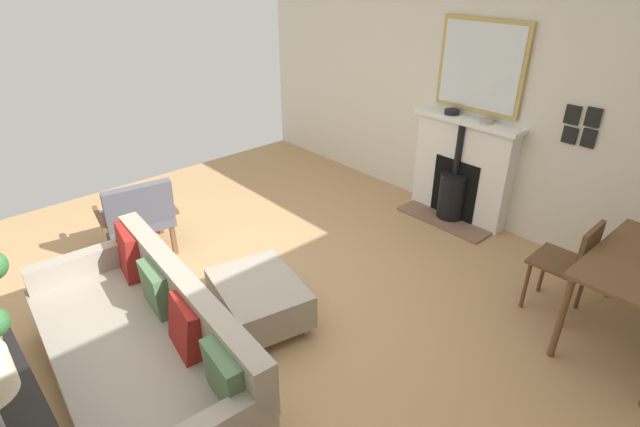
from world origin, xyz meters
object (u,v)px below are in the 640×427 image
(mantel_bowl_far, at_px, (487,121))
(ottoman, at_px, (259,298))
(fireplace, at_px, (460,175))
(sofa, at_px, (144,347))
(dining_chair_near_fireplace, at_px, (572,261))
(armchair_accent, at_px, (138,214))
(mantel_bowl_near, at_px, (452,112))

(mantel_bowl_far, height_order, ottoman, mantel_bowl_far)
(fireplace, relative_size, sofa, 0.55)
(dining_chair_near_fireplace, bearing_deg, armchair_accent, -55.19)
(sofa, bearing_deg, mantel_bowl_far, 177.46)
(fireplace, relative_size, mantel_bowl_near, 7.55)
(sofa, distance_m, ottoman, 0.95)
(fireplace, xyz_separation_m, armchair_accent, (2.94, -1.55, -0.06))
(fireplace, relative_size, dining_chair_near_fireplace, 1.41)
(mantel_bowl_near, bearing_deg, armchair_accent, -24.64)
(mantel_bowl_far, xyz_separation_m, dining_chair_near_fireplace, (0.79, 1.34, -0.65))
(dining_chair_near_fireplace, bearing_deg, fireplace, -116.87)
(mantel_bowl_near, bearing_deg, fireplace, 88.33)
(fireplace, bearing_deg, armchair_accent, -27.82)
(mantel_bowl_near, height_order, armchair_accent, mantel_bowl_near)
(ottoman, distance_m, dining_chair_near_fireplace, 2.45)
(fireplace, relative_size, armchair_accent, 1.46)
(armchair_accent, bearing_deg, mantel_bowl_near, 155.36)
(mantel_bowl_far, distance_m, armchair_accent, 3.50)
(mantel_bowl_near, xyz_separation_m, sofa, (3.62, 0.25, -0.82))
(fireplace, height_order, dining_chair_near_fireplace, fireplace)
(mantel_bowl_near, height_order, ottoman, mantel_bowl_near)
(mantel_bowl_near, height_order, sofa, mantel_bowl_near)
(mantel_bowl_near, distance_m, mantel_bowl_far, 0.41)
(dining_chair_near_fireplace, bearing_deg, mantel_bowl_far, -120.57)
(mantel_bowl_far, relative_size, dining_chair_near_fireplace, 0.17)
(mantel_bowl_far, distance_m, dining_chair_near_fireplace, 1.68)
(sofa, height_order, dining_chair_near_fireplace, dining_chair_near_fireplace)
(fireplace, height_order, armchair_accent, fireplace)
(mantel_bowl_far, bearing_deg, sofa, -2.54)
(ottoman, relative_size, armchair_accent, 1.10)
(ottoman, distance_m, armchair_accent, 1.59)
(fireplace, distance_m, armchair_accent, 3.32)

